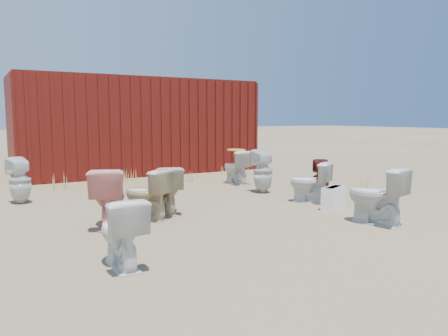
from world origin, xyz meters
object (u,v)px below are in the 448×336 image
toilet_back_e (263,171)px  toilet_back_a (20,180)px  toilet_front_maroon (321,178)px  toilet_back_beige_left (146,194)px  toilet_front_c (376,195)px  toilet_back_yellowlid (236,167)px  toilet_front_e (310,182)px  toilet_front_a (121,232)px  toilet_front_pink (109,197)px  shipping_container (136,126)px  toilet_back_beige_right (167,189)px  loose_tank (333,198)px

toilet_back_e → toilet_back_a: bearing=-11.0°
toilet_front_maroon → toilet_back_beige_left: bearing=37.6°
toilet_front_c → toilet_front_maroon: size_ratio=1.17×
toilet_back_beige_left → toilet_back_yellowlid: 3.54m
toilet_back_beige_left → toilet_back_e: 2.84m
toilet_back_yellowlid → toilet_back_e: size_ratio=0.88×
toilet_front_maroon → toilet_back_e: size_ratio=0.81×
toilet_front_e → toilet_back_a: toilet_back_a is taller
toilet_front_c → toilet_back_e: bearing=-106.8°
toilet_front_a → toilet_front_c: 3.47m
toilet_front_c → toilet_back_yellowlid: 3.98m
toilet_front_pink → toilet_back_yellowlid: bearing=-124.8°
toilet_front_e → toilet_back_beige_left: (-2.78, 0.24, 0.01)m
shipping_container → toilet_back_beige_right: shipping_container is taller
toilet_back_yellowlid → loose_tank: 2.96m
toilet_front_e → toilet_front_a: bearing=-6.7°
shipping_container → toilet_front_maroon: shipping_container is taller
toilet_front_c → toilet_front_e: size_ratio=1.13×
toilet_front_maroon → toilet_back_yellowlid: 2.11m
toilet_front_c → toilet_back_beige_right: toilet_front_c is taller
toilet_back_beige_left → toilet_front_maroon: bearing=154.1°
toilet_back_yellowlid → toilet_front_c: bearing=82.2°
toilet_back_beige_left → toilet_front_pink: bearing=-11.8°
toilet_front_e → toilet_back_yellowlid: 2.39m
toilet_back_e → toilet_front_pink: bearing=23.9°
toilet_front_a → toilet_front_c: toilet_front_c is taller
toilet_front_pink → toilet_front_a: bearing=99.5°
toilet_front_maroon → toilet_back_beige_left: (-3.36, -0.11, 0.02)m
loose_tank → toilet_front_e: bearing=66.2°
shipping_container → toilet_front_maroon: size_ratio=8.98×
shipping_container → toilet_back_a: size_ratio=7.74×
toilet_front_a → toilet_front_pink: toilet_front_pink is taller
toilet_front_pink → toilet_back_beige_left: (0.58, 0.17, -0.03)m
toilet_front_pink → toilet_front_e: size_ratio=1.14×
shipping_container → toilet_front_pink: bearing=-112.5°
toilet_front_c → toilet_front_maroon: toilet_front_c is taller
toilet_front_c → toilet_back_beige_right: bearing=-58.2°
toilet_front_pink → toilet_back_e: 3.43m
shipping_container → toilet_back_beige_right: bearing=-104.2°
shipping_container → toilet_front_c: (0.86, -7.18, -0.81)m
toilet_back_a → toilet_back_beige_left: bearing=107.3°
toilet_front_pink → toilet_back_beige_right: (0.99, 0.40, -0.04)m
shipping_container → toilet_back_e: 4.58m
toilet_back_a → toilet_back_e: size_ratio=0.94×
toilet_front_pink → toilet_back_e: toilet_back_e is taller
toilet_back_a → toilet_front_a: bearing=81.1°
toilet_back_beige_left → shipping_container: bearing=-135.4°
toilet_front_pink → toilet_front_maroon: size_ratio=1.18×
toilet_back_a → toilet_back_yellowlid: (4.23, 0.02, -0.03)m
toilet_front_maroon → toilet_back_beige_left: size_ratio=0.93×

